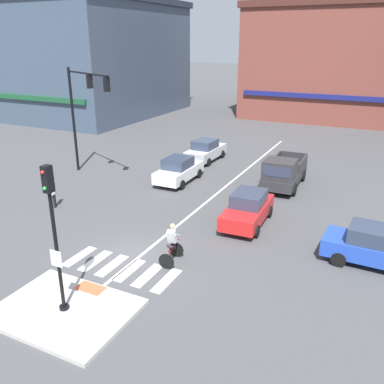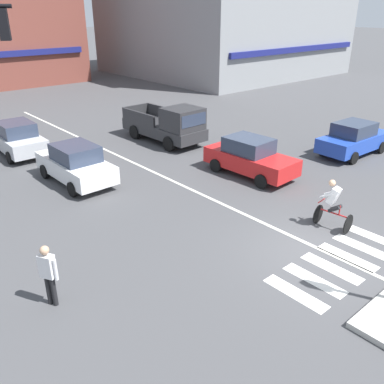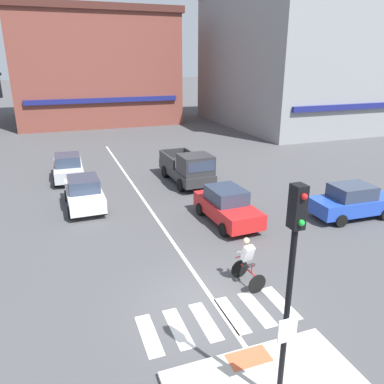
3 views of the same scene
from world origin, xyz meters
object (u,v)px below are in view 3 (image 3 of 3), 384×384
signal_pole (290,283)px  car_red_eastbound_mid (227,206)px  car_silver_westbound_distant (68,167)px  car_white_westbound_far (84,193)px  pickup_truck_charcoal_eastbound_far (189,169)px  car_blue_cross_right (353,201)px  cyclist (248,261)px

signal_pole → car_red_eastbound_mid: (3.20, 9.55, -2.36)m
car_silver_westbound_distant → car_white_westbound_far: (0.50, -5.29, 0.00)m
car_red_eastbound_mid → pickup_truck_charcoal_eastbound_far: pickup_truck_charcoal_eastbound_far is taller
signal_pole → car_red_eastbound_mid: bearing=71.5°
signal_pole → car_red_eastbound_mid: 10.35m
car_blue_cross_right → pickup_truck_charcoal_eastbound_far: (-5.69, 7.55, 0.17)m
car_blue_cross_right → signal_pole: bearing=-138.8°
car_red_eastbound_mid → pickup_truck_charcoal_eastbound_far: bearing=87.7°
signal_pole → cyclist: (1.63, 4.56, -2.30)m
car_white_westbound_far → cyclist: size_ratio=2.45×
car_red_eastbound_mid → car_white_westbound_far: 7.40m
car_silver_westbound_distant → car_red_eastbound_mid: same height
car_red_eastbound_mid → cyclist: (-1.57, -4.99, 0.06)m
car_red_eastbound_mid → cyclist: 5.23m
car_blue_cross_right → car_silver_westbound_distant: bearing=138.6°
car_red_eastbound_mid → car_blue_cross_right: (5.93, -1.55, 0.00)m
pickup_truck_charcoal_eastbound_far → cyclist: 11.14m
cyclist → signal_pole: bearing=-109.7°
cyclist → pickup_truck_charcoal_eastbound_far: bearing=80.7°
car_red_eastbound_mid → car_white_westbound_far: bearing=145.5°
car_silver_westbound_distant → car_red_eastbound_mid: 11.56m
pickup_truck_charcoal_eastbound_far → car_red_eastbound_mid: bearing=-92.3°
signal_pole → car_blue_cross_right: signal_pole is taller
signal_pole → car_silver_westbound_distant: (-3.40, 19.04, -2.36)m
signal_pole → car_red_eastbound_mid: size_ratio=1.21×
car_silver_westbound_distant → car_blue_cross_right: same height
car_red_eastbound_mid → pickup_truck_charcoal_eastbound_far: (0.24, 6.00, 0.17)m
car_red_eastbound_mid → car_silver_westbound_distant: bearing=124.8°
car_silver_westbound_distant → car_blue_cross_right: 16.70m
car_silver_westbound_distant → cyclist: cyclist is taller
car_white_westbound_far → car_silver_westbound_distant: bearing=95.4°
car_silver_westbound_distant → car_white_westbound_far: 5.32m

